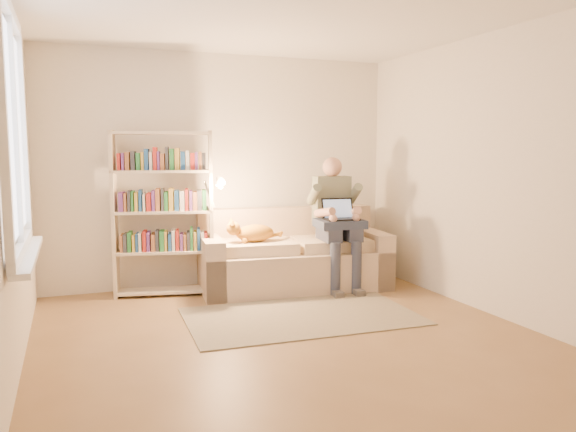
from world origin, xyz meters
name	(u,v)px	position (x,y,z in m)	size (l,w,h in m)	color
floor	(297,343)	(0.00, 0.00, 0.00)	(4.50, 4.50, 0.00)	brown
ceiling	(297,5)	(0.00, 0.00, 2.60)	(4.00, 4.50, 0.02)	white
wall_left	(8,186)	(-2.00, 0.00, 1.30)	(0.02, 4.50, 2.60)	silver
wall_right	(503,176)	(2.00, 0.00, 1.30)	(0.02, 4.50, 2.60)	silver
wall_back	(223,170)	(0.00, 2.25, 1.30)	(4.00, 0.02, 2.60)	silver
wall_front	(510,207)	(0.00, -2.25, 1.30)	(4.00, 0.02, 2.60)	silver
window	(19,173)	(-1.95, 0.20, 1.38)	(0.12, 1.52, 1.69)	white
sofa	(292,259)	(0.65, 1.74, 0.32)	(2.13, 1.14, 0.87)	#C8AD8D
person	(336,215)	(1.09, 1.54, 0.82)	(0.46, 0.67, 1.45)	slate
cat	(251,233)	(0.15, 1.66, 0.65)	(0.64, 0.27, 0.23)	gold
blanket	(339,224)	(1.06, 1.40, 0.74)	(0.50, 0.41, 0.09)	#293148
laptop	(339,214)	(1.07, 1.41, 0.84)	(0.38, 0.33, 0.30)	black
bookshelf	(164,205)	(-0.73, 1.90, 0.96)	(1.13, 0.54, 1.73)	beige
rug	(302,316)	(0.31, 0.64, 0.01)	(2.10, 1.24, 0.01)	gray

